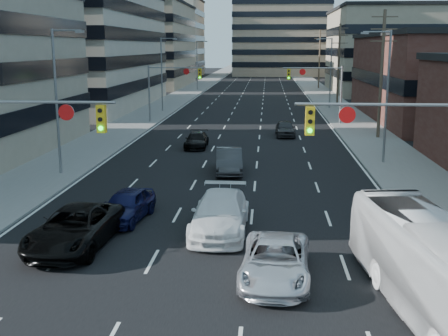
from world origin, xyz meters
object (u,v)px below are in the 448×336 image
black_pickup (75,228)px  sedan_blue (127,205)px  white_van (220,214)px  transit_bus (439,271)px  silver_suv (276,261)px

black_pickup → sedan_blue: black_pickup is taller
white_van → transit_bus: size_ratio=0.56×
transit_bus → sedan_blue: 14.49m
silver_suv → transit_bus: transit_bus is taller
white_van → sedan_blue: bearing=163.9°
black_pickup → sedan_blue: 3.85m
white_van → transit_bus: bearing=-45.2°
white_van → sedan_blue: size_ratio=1.34×
transit_bus → sedan_blue: bearing=135.6°
black_pickup → transit_bus: bearing=-17.8°
black_pickup → white_van: 6.13m
transit_bus → sedan_blue: (-11.61, 8.65, -0.71)m
white_van → sedan_blue: white_van is taller
black_pickup → silver_suv: size_ratio=1.14×
black_pickup → transit_bus: 13.76m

